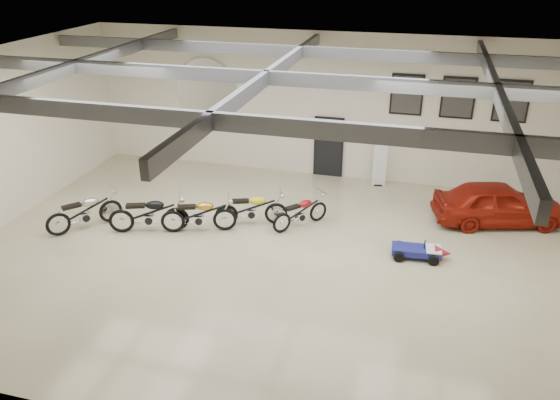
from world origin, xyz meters
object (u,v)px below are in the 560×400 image
(motorcycle_black, at_px, (148,213))
(motorcycle_red, at_px, (300,212))
(motorcycle_silver, at_px, (84,211))
(motorcycle_gold, at_px, (198,214))
(motorcycle_yellow, at_px, (251,208))
(vintage_car, at_px, (498,203))
(banner_stand, at_px, (380,162))
(go_kart, at_px, (422,249))

(motorcycle_black, height_order, motorcycle_red, motorcycle_black)
(motorcycle_silver, distance_m, motorcycle_black, 1.90)
(motorcycle_gold, height_order, motorcycle_red, motorcycle_gold)
(motorcycle_yellow, xyz_separation_m, vintage_car, (6.98, 2.00, 0.09))
(motorcycle_silver, bearing_deg, banner_stand, -15.34)
(motorcycle_silver, height_order, motorcycle_red, motorcycle_silver)
(motorcycle_black, height_order, vintage_car, vintage_car)
(motorcycle_red, xyz_separation_m, vintage_car, (5.56, 1.76, 0.15))
(banner_stand, xyz_separation_m, motorcycle_yellow, (-3.33, -3.89, -0.31))
(motorcycle_black, relative_size, motorcycle_red, 1.19)
(motorcycle_black, relative_size, go_kart, 1.43)
(motorcycle_red, bearing_deg, vintage_car, -31.52)
(banner_stand, height_order, motorcycle_red, banner_stand)
(motorcycle_silver, bearing_deg, motorcycle_black, -39.74)
(banner_stand, relative_size, motorcycle_red, 0.91)
(motorcycle_gold, relative_size, motorcycle_red, 1.13)
(motorcycle_yellow, relative_size, vintage_car, 0.56)
(motorcycle_gold, relative_size, motorcycle_yellow, 1.02)
(motorcycle_red, bearing_deg, motorcycle_black, 149.72)
(banner_stand, height_order, go_kart, banner_stand)
(motorcycle_black, distance_m, go_kart, 7.63)
(motorcycle_black, height_order, motorcycle_gold, motorcycle_black)
(go_kart, bearing_deg, motorcycle_gold, 177.37)
(vintage_car, bearing_deg, go_kart, 126.62)
(motorcycle_red, bearing_deg, banner_stand, 13.33)
(go_kart, bearing_deg, motorcycle_silver, -178.83)
(motorcycle_yellow, bearing_deg, motorcycle_red, -9.20)
(vintage_car, bearing_deg, motorcycle_gold, 92.97)
(motorcycle_silver, xyz_separation_m, motorcycle_black, (1.88, 0.32, 0.02))
(motorcycle_black, bearing_deg, motorcycle_yellow, 3.05)
(banner_stand, bearing_deg, motorcycle_silver, -154.85)
(motorcycle_gold, height_order, motorcycle_yellow, motorcycle_gold)
(banner_stand, xyz_separation_m, motorcycle_gold, (-4.66, -4.68, -0.30))
(vintage_car, bearing_deg, motorcycle_silver, 91.16)
(banner_stand, distance_m, motorcycle_black, 7.88)
(motorcycle_black, bearing_deg, motorcycle_silver, 169.68)
(vintage_car, bearing_deg, motorcycle_yellow, 90.41)
(motorcycle_black, xyz_separation_m, go_kart, (7.61, 0.48, -0.30))
(motorcycle_yellow, relative_size, motorcycle_red, 1.11)
(banner_stand, distance_m, vintage_car, 4.12)
(motorcycle_gold, bearing_deg, motorcycle_silver, 172.46)
(banner_stand, bearing_deg, motorcycle_red, -126.66)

